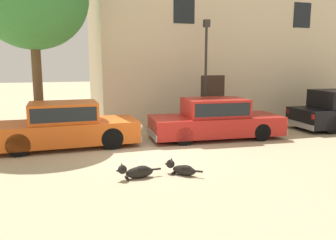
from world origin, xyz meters
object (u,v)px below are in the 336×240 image
(stray_dog_spotted, at_px, (137,171))
(stray_dog_tan, at_px, (181,168))
(parked_sedan_second, at_px, (215,119))
(parked_sedan_nearest, at_px, (65,125))
(street_lamp, at_px, (206,61))

(stray_dog_spotted, xyz_separation_m, stray_dog_tan, (1.06, -0.07, -0.01))
(parked_sedan_second, bearing_deg, stray_dog_spotted, -132.24)
(parked_sedan_nearest, bearing_deg, street_lamp, 14.44)
(parked_sedan_nearest, relative_size, stray_dog_spotted, 4.22)
(parked_sedan_nearest, xyz_separation_m, parked_sedan_second, (5.05, -0.21, -0.01))
(stray_dog_tan, bearing_deg, parked_sedan_nearest, -11.55)
(stray_dog_spotted, relative_size, stray_dog_tan, 1.41)
(parked_sedan_second, height_order, stray_dog_spotted, parked_sedan_second)
(parked_sedan_second, relative_size, stray_dog_tan, 6.20)
(stray_dog_spotted, relative_size, street_lamp, 0.26)
(stray_dog_spotted, height_order, street_lamp, street_lamp)
(parked_sedan_nearest, distance_m, street_lamp, 5.96)
(parked_sedan_nearest, xyz_separation_m, stray_dog_tan, (2.56, -3.64, -0.55))
(parked_sedan_nearest, height_order, parked_sedan_second, parked_sedan_nearest)
(street_lamp, bearing_deg, stray_dog_spotted, -127.46)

